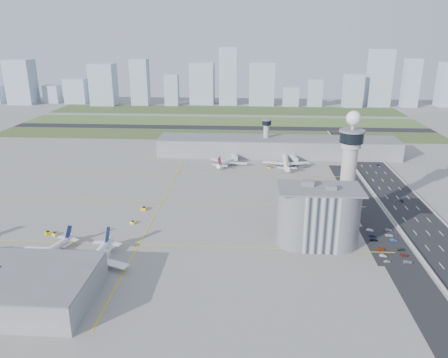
# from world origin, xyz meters

# --- Properties ---
(ground) EXTENTS (1000.00, 1000.00, 0.00)m
(ground) POSITION_xyz_m (0.00, 0.00, 0.00)
(ground) COLOR gray
(grass_strip_0) EXTENTS (480.00, 50.00, 0.08)m
(grass_strip_0) POSITION_xyz_m (-20.00, 225.00, 0.04)
(grass_strip_0) COLOR #3D5327
(grass_strip_0) RESTS_ON ground
(grass_strip_1) EXTENTS (480.00, 60.00, 0.08)m
(grass_strip_1) POSITION_xyz_m (-20.00, 300.00, 0.04)
(grass_strip_1) COLOR #486A32
(grass_strip_1) RESTS_ON ground
(grass_strip_2) EXTENTS (480.00, 70.00, 0.08)m
(grass_strip_2) POSITION_xyz_m (-20.00, 380.00, 0.04)
(grass_strip_2) COLOR #3E5829
(grass_strip_2) RESTS_ON ground
(runway) EXTENTS (480.00, 22.00, 0.10)m
(runway) POSITION_xyz_m (-20.00, 262.00, 0.06)
(runway) COLOR black
(runway) RESTS_ON ground
(highway) EXTENTS (28.00, 500.00, 0.10)m
(highway) POSITION_xyz_m (115.00, 0.00, 0.05)
(highway) COLOR black
(highway) RESTS_ON ground
(barrier_left) EXTENTS (0.60, 500.00, 1.20)m
(barrier_left) POSITION_xyz_m (101.00, 0.00, 0.60)
(barrier_left) COLOR #9E9E99
(barrier_left) RESTS_ON ground
(landside_road) EXTENTS (18.00, 260.00, 0.08)m
(landside_road) POSITION_xyz_m (90.00, -10.00, 0.04)
(landside_road) COLOR black
(landside_road) RESTS_ON ground
(parking_lot) EXTENTS (20.00, 44.00, 0.10)m
(parking_lot) POSITION_xyz_m (88.00, -22.00, 0.05)
(parking_lot) COLOR black
(parking_lot) RESTS_ON ground
(taxiway_line_h_0) EXTENTS (260.00, 0.60, 0.01)m
(taxiway_line_h_0) POSITION_xyz_m (-40.00, -30.00, 0.01)
(taxiway_line_h_0) COLOR yellow
(taxiway_line_h_0) RESTS_ON ground
(taxiway_line_h_1) EXTENTS (260.00, 0.60, 0.01)m
(taxiway_line_h_1) POSITION_xyz_m (-40.00, 30.00, 0.01)
(taxiway_line_h_1) COLOR yellow
(taxiway_line_h_1) RESTS_ON ground
(taxiway_line_h_2) EXTENTS (260.00, 0.60, 0.01)m
(taxiway_line_h_2) POSITION_xyz_m (-40.00, 90.00, 0.01)
(taxiway_line_h_2) COLOR yellow
(taxiway_line_h_2) RESTS_ON ground
(taxiway_line_v) EXTENTS (0.60, 260.00, 0.01)m
(taxiway_line_v) POSITION_xyz_m (-40.00, 30.00, 0.01)
(taxiway_line_v) COLOR yellow
(taxiway_line_v) RESTS_ON ground
(control_tower) EXTENTS (14.00, 14.00, 64.50)m
(control_tower) POSITION_xyz_m (72.00, 8.00, 35.04)
(control_tower) COLOR #ADAAA5
(control_tower) RESTS_ON ground
(secondary_tower) EXTENTS (8.60, 8.60, 31.90)m
(secondary_tower) POSITION_xyz_m (30.00, 150.00, 18.80)
(secondary_tower) COLOR #ADAAA5
(secondary_tower) RESTS_ON ground
(admin_building) EXTENTS (42.00, 24.00, 33.50)m
(admin_building) POSITION_xyz_m (51.99, -22.00, 15.30)
(admin_building) COLOR #B2B2B7
(admin_building) RESTS_ON ground
(terminal_pier) EXTENTS (210.00, 32.00, 15.80)m
(terminal_pier) POSITION_xyz_m (40.00, 148.00, 7.90)
(terminal_pier) COLOR gray
(terminal_pier) RESTS_ON ground
(airplane_near_b) EXTENTS (39.34, 42.88, 9.96)m
(airplane_near_b) POSITION_xyz_m (-80.96, -45.70, 4.98)
(airplane_near_b) COLOR white
(airplane_near_b) RESTS_ON ground
(airplane_near_c) EXTENTS (41.46, 47.22, 12.17)m
(airplane_near_c) POSITION_xyz_m (-56.24, -54.78, 6.08)
(airplane_near_c) COLOR white
(airplane_near_c) RESTS_ON ground
(airplane_far_a) EXTENTS (46.20, 49.34, 11.03)m
(airplane_far_a) POSITION_xyz_m (-1.24, 117.87, 5.52)
(airplane_far_a) COLOR white
(airplane_far_a) RESTS_ON ground
(airplane_far_b) EXTENTS (39.67, 46.30, 12.70)m
(airplane_far_b) POSITION_xyz_m (45.65, 116.48, 6.35)
(airplane_far_b) COLOR white
(airplane_far_b) RESTS_ON ground
(jet_bridge_near_1) EXTENTS (5.39, 14.31, 5.70)m
(jet_bridge_near_1) POSITION_xyz_m (-83.00, -61.00, 2.85)
(jet_bridge_near_1) COLOR silver
(jet_bridge_near_1) RESTS_ON ground
(jet_bridge_near_2) EXTENTS (5.39, 14.31, 5.70)m
(jet_bridge_near_2) POSITION_xyz_m (-53.00, -61.00, 2.85)
(jet_bridge_near_2) COLOR silver
(jet_bridge_near_2) RESTS_ON ground
(jet_bridge_far_0) EXTENTS (5.39, 14.31, 5.70)m
(jet_bridge_far_0) POSITION_xyz_m (2.00, 132.00, 2.85)
(jet_bridge_far_0) COLOR silver
(jet_bridge_far_0) RESTS_ON ground
(jet_bridge_far_1) EXTENTS (5.39, 14.31, 5.70)m
(jet_bridge_far_1) POSITION_xyz_m (52.00, 132.00, 2.85)
(jet_bridge_far_1) COLOR silver
(jet_bridge_far_1) RESTS_ON ground
(tug_0) EXTENTS (3.95, 4.13, 1.98)m
(tug_0) POSITION_xyz_m (-92.64, -20.93, 0.99)
(tug_0) COLOR #EAC300
(tug_0) RESTS_ON ground
(tug_1) EXTENTS (3.44, 3.12, 1.65)m
(tug_1) POSITION_xyz_m (-88.41, -21.82, 0.83)
(tug_1) COLOR yellow
(tug_1) RESTS_ON ground
(tug_2) EXTENTS (3.54, 3.20, 1.70)m
(tug_2) POSITION_xyz_m (-50.10, -4.15, 0.85)
(tug_2) COLOR yellow
(tug_2) RESTS_ON ground
(tug_3) EXTENTS (4.09, 3.24, 2.10)m
(tug_3) POSITION_xyz_m (-48.61, 16.39, 1.05)
(tug_3) COLOR gold
(tug_3) RESTS_ON ground
(tug_4) EXTENTS (3.61, 3.61, 1.76)m
(tug_4) POSITION_xyz_m (32.20, 108.61, 0.88)
(tug_4) COLOR #E3B702
(tug_4) RESTS_ON ground
(tug_5) EXTENTS (2.28, 3.15, 1.75)m
(tug_5) POSITION_xyz_m (30.94, 109.58, 0.87)
(tug_5) COLOR orange
(tug_5) RESTS_ON ground
(car_lot_0) EXTENTS (3.44, 1.72, 1.13)m
(car_lot_0) POSITION_xyz_m (83.35, -39.98, 0.56)
(car_lot_0) COLOR silver
(car_lot_0) RESTS_ON ground
(car_lot_1) EXTENTS (3.72, 1.82, 1.17)m
(car_lot_1) POSITION_xyz_m (82.99, -34.44, 0.59)
(car_lot_1) COLOR #A7A7A7
(car_lot_1) RESTS_ON ground
(car_lot_2) EXTENTS (4.10, 2.17, 1.10)m
(car_lot_2) POSITION_xyz_m (83.83, -27.75, 0.55)
(car_lot_2) COLOR #AA310E
(car_lot_2) RESTS_ON ground
(car_lot_3) EXTENTS (4.00, 1.76, 1.14)m
(car_lot_3) POSITION_xyz_m (82.87, -17.51, 0.57)
(car_lot_3) COLOR black
(car_lot_3) RESTS_ON ground
(car_lot_4) EXTENTS (3.82, 2.05, 1.24)m
(car_lot_4) POSITION_xyz_m (83.34, -12.29, 0.62)
(car_lot_4) COLOR navy
(car_lot_4) RESTS_ON ground
(car_lot_5) EXTENTS (3.85, 1.87, 1.21)m
(car_lot_5) POSITION_xyz_m (83.66, -5.41, 0.61)
(car_lot_5) COLOR white
(car_lot_5) RESTS_ON ground
(car_lot_6) EXTENTS (4.76, 2.45, 1.28)m
(car_lot_6) POSITION_xyz_m (93.11, -39.91, 0.64)
(car_lot_6) COLOR #8D95A5
(car_lot_6) RESTS_ON ground
(car_lot_7) EXTENTS (3.84, 1.79, 1.08)m
(car_lot_7) POSITION_xyz_m (93.60, -33.21, 0.54)
(car_lot_7) COLOR maroon
(car_lot_7) RESTS_ON ground
(car_lot_8) EXTENTS (3.75, 2.01, 1.21)m
(car_lot_8) POSITION_xyz_m (93.93, -27.41, 0.61)
(car_lot_8) COLOR #28282C
(car_lot_8) RESTS_ON ground
(car_lot_9) EXTENTS (4.07, 1.86, 1.29)m
(car_lot_9) POSITION_xyz_m (93.20, -16.96, 0.65)
(car_lot_9) COLOR navy
(car_lot_9) RESTS_ON ground
(car_lot_10) EXTENTS (4.28, 2.07, 1.17)m
(car_lot_10) POSITION_xyz_m (92.51, -11.17, 0.59)
(car_lot_10) COLOR silver
(car_lot_10) RESTS_ON ground
(car_lot_11) EXTENTS (3.89, 1.70, 1.11)m
(car_lot_11) POSITION_xyz_m (94.04, -4.22, 0.56)
(car_lot_11) COLOR #ACACAD
(car_lot_11) RESTS_ON ground
(car_hw_1) EXTENTS (2.00, 4.08, 1.29)m
(car_hw_1) POSITION_xyz_m (115.66, 41.12, 0.64)
(car_hw_1) COLOR black
(car_hw_1) RESTS_ON ground
(car_hw_2) EXTENTS (1.85, 3.98, 1.11)m
(car_hw_2) POSITION_xyz_m (121.78, 121.54, 0.55)
(car_hw_2) COLOR navy
(car_hw_2) RESTS_ON ground
(car_hw_4) EXTENTS (2.03, 3.90, 1.27)m
(car_hw_4) POSITION_xyz_m (108.83, 179.32, 0.63)
(car_hw_4) COLOR gray
(car_hw_4) RESTS_ON ground
(skyline_bldg_1) EXTENTS (37.63, 30.10, 65.60)m
(skyline_bldg_1) POSITION_xyz_m (-331.22, 417.61, 32.80)
(skyline_bldg_1) COLOR #9EADC1
(skyline_bldg_1) RESTS_ON ground
(skyline_bldg_2) EXTENTS (22.81, 18.25, 26.79)m
(skyline_bldg_2) POSITION_xyz_m (-291.25, 430.16, 13.39)
(skyline_bldg_2) COLOR #9EADC1
(skyline_bldg_2) RESTS_ON ground
(skyline_bldg_3) EXTENTS (32.30, 25.84, 36.93)m
(skyline_bldg_3) POSITION_xyz_m (-252.58, 431.35, 18.47)
(skyline_bldg_3) COLOR #9EADC1
(skyline_bldg_3) RESTS_ON ground
(skyline_bldg_4) EXTENTS (35.81, 28.65, 60.36)m
(skyline_bldg_4) POSITION_xyz_m (-204.47, 415.19, 30.18)
(skyline_bldg_4) COLOR #9EADC1
(skyline_bldg_4) RESTS_ON ground
(skyline_bldg_5) EXTENTS (25.49, 20.39, 66.89)m
(skyline_bldg_5) POSITION_xyz_m (-150.11, 419.66, 33.44)
(skyline_bldg_5) COLOR #9EADC1
(skyline_bldg_5) RESTS_ON ground
(skyline_bldg_6) EXTENTS (20.04, 16.03, 45.20)m
(skyline_bldg_6) POSITION_xyz_m (-102.68, 417.90, 22.60)
(skyline_bldg_6) COLOR #9EADC1
(skyline_bldg_6) RESTS_ON ground
(skyline_bldg_7) EXTENTS (35.76, 28.61, 61.22)m
(skyline_bldg_7) POSITION_xyz_m (-59.44, 436.89, 30.61)
(skyline_bldg_7) COLOR #9EADC1
(skyline_bldg_7) RESTS_ON ground
(skyline_bldg_8) EXTENTS (26.33, 21.06, 83.39)m
(skyline_bldg_8) POSITION_xyz_m (-19.42, 431.56, 41.69)
(skyline_bldg_8) COLOR #9EADC1
(skyline_bldg_8) RESTS_ON ground
(skyline_bldg_9) EXTENTS (36.96, 29.57, 62.11)m
(skyline_bldg_9) POSITION_xyz_m (30.27, 432.32, 31.06)
(skyline_bldg_9) COLOR #9EADC1
(skyline_bldg_9) RESTS_ON ground
(skyline_bldg_10) EXTENTS (23.01, 18.41, 27.75)m
(skyline_bldg_10) POSITION_xyz_m (73.27, 423.68, 13.87)
(skyline_bldg_10) COLOR #9EADC1
(skyline_bldg_10) RESTS_ON ground
(skyline_bldg_11) EXTENTS (20.22, 16.18, 38.97)m
(skyline_bldg_11) POSITION_xyz_m (108.28, 423.34, 19.48)
(skyline_bldg_11) COLOR #9EADC1
(skyline_bldg_11) RESTS_ON ground
(skyline_bldg_12) EXTENTS (26.14, 20.92, 46.89)m
(skyline_bldg_12) POSITION_xyz_m (162.17, 421.29, 23.44)
(skyline_bldg_12) COLOR #9EADC1
(skyline_bldg_12) RESTS_ON ground
(skyline_bldg_13) EXTENTS (32.26, 25.81, 81.20)m
(skyline_bldg_13) POSITION_xyz_m (201.27, 433.27, 40.60)
(skyline_bldg_13) COLOR #9EADC1
(skyline_bldg_13) RESTS_ON ground
(skyline_bldg_14) EXTENTS (21.59, 17.28, 68.75)m
(skyline_bldg_14) POSITION_xyz_m (244.74, 426.38, 34.37)
(skyline_bldg_14) COLOR #9EADC1
(skyline_bldg_14) RESTS_ON ground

